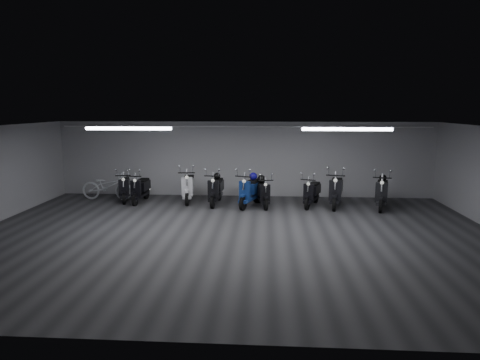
# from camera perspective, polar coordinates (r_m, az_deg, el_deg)

# --- Properties ---
(floor) EXTENTS (14.00, 10.00, 0.01)m
(floor) POSITION_cam_1_polar(r_m,az_deg,el_deg) (10.90, -0.93, -7.76)
(floor) COLOR #323234
(floor) RESTS_ON ground
(ceiling) EXTENTS (14.00, 10.00, 0.01)m
(ceiling) POSITION_cam_1_polar(r_m,az_deg,el_deg) (10.40, -0.98, 7.16)
(ceiling) COLOR gray
(ceiling) RESTS_ON ground
(back_wall) EXTENTS (14.00, 0.01, 2.80)m
(back_wall) POSITION_cam_1_polar(r_m,az_deg,el_deg) (15.50, 0.53, 2.88)
(back_wall) COLOR #ADADB0
(back_wall) RESTS_ON ground
(front_wall) EXTENTS (14.00, 0.01, 2.80)m
(front_wall) POSITION_cam_1_polar(r_m,az_deg,el_deg) (5.74, -5.02, -9.57)
(front_wall) COLOR #ADADB0
(front_wall) RESTS_ON ground
(fluor_strip_left) EXTENTS (2.40, 0.18, 0.08)m
(fluor_strip_left) POSITION_cam_1_polar(r_m,az_deg,el_deg) (12.00, -15.12, 6.88)
(fluor_strip_left) COLOR white
(fluor_strip_left) RESTS_ON ceiling
(fluor_strip_right) EXTENTS (2.40, 0.18, 0.08)m
(fluor_strip_right) POSITION_cam_1_polar(r_m,az_deg,el_deg) (11.57, 14.53, 6.81)
(fluor_strip_right) COLOR white
(fluor_strip_right) RESTS_ON ceiling
(conduit) EXTENTS (13.60, 0.05, 0.05)m
(conduit) POSITION_cam_1_polar(r_m,az_deg,el_deg) (15.31, 0.52, 7.38)
(conduit) COLOR white
(conduit) RESTS_ON back_wall
(scooter_0) EXTENTS (1.01, 1.79, 1.26)m
(scooter_0) POSITION_cam_1_polar(r_m,az_deg,el_deg) (15.29, -15.66, -0.50)
(scooter_0) COLOR black
(scooter_0) RESTS_ON floor
(scooter_1) EXTENTS (0.66, 1.74, 1.27)m
(scooter_1) POSITION_cam_1_polar(r_m,az_deg,el_deg) (14.95, -13.61, -0.63)
(scooter_1) COLOR black
(scooter_1) RESTS_ON floor
(scooter_2) EXTENTS (0.83, 1.96, 1.41)m
(scooter_2) POSITION_cam_1_polar(r_m,az_deg,el_deg) (14.73, -7.16, -0.30)
(scooter_2) COLOR white
(scooter_2) RESTS_ON floor
(scooter_3) EXTENTS (0.73, 1.86, 1.36)m
(scooter_3) POSITION_cam_1_polar(r_m,az_deg,el_deg) (14.24, -3.36, -0.71)
(scooter_3) COLOR black
(scooter_3) RESTS_ON floor
(scooter_4) EXTENTS (1.23, 1.96, 1.39)m
(scooter_4) POSITION_cam_1_polar(r_m,az_deg,el_deg) (13.94, 1.43, -0.87)
(scooter_4) COLOR navy
(scooter_4) RESTS_ON floor
(scooter_5) EXTENTS (0.87, 1.73, 1.23)m
(scooter_5) POSITION_cam_1_polar(r_m,az_deg,el_deg) (13.94, 3.14, -1.21)
(scooter_5) COLOR black
(scooter_5) RESTS_ON floor
(scooter_7) EXTENTS (1.12, 1.76, 1.24)m
(scooter_7) POSITION_cam_1_polar(r_m,az_deg,el_deg) (14.15, 9.90, -1.15)
(scooter_7) COLOR black
(scooter_7) RESTS_ON floor
(scooter_8) EXTENTS (1.08, 2.06, 1.46)m
(scooter_8) POSITION_cam_1_polar(r_m,az_deg,el_deg) (14.22, 13.14, -0.76)
(scooter_8) COLOR black
(scooter_8) RESTS_ON floor
(scooter_9) EXTENTS (1.15, 1.99, 1.41)m
(scooter_9) POSITION_cam_1_polar(r_m,az_deg,el_deg) (14.42, 19.02, -1.01)
(scooter_9) COLOR black
(scooter_9) RESTS_ON floor
(bicycle) EXTENTS (1.94, 0.80, 1.23)m
(bicycle) POSITION_cam_1_polar(r_m,az_deg,el_deg) (15.71, -17.86, -0.40)
(bicycle) COLOR white
(bicycle) RESTS_ON floor
(helmet_0) EXTENTS (0.24, 0.24, 0.24)m
(helmet_0) POSITION_cam_1_polar(r_m,az_deg,el_deg) (14.63, 19.11, 0.28)
(helmet_0) COLOR black
(helmet_0) RESTS_ON scooter_9
(helmet_1) EXTENTS (0.24, 0.24, 0.24)m
(helmet_1) POSITION_cam_1_polar(r_m,az_deg,el_deg) (14.44, -3.18, 0.57)
(helmet_1) COLOR black
(helmet_1) RESTS_ON scooter_3
(helmet_2) EXTENTS (0.27, 0.27, 0.27)m
(helmet_2) POSITION_cam_1_polar(r_m,az_deg,el_deg) (14.12, 1.84, 0.51)
(helmet_2) COLOR #140D8F
(helmet_2) RESTS_ON scooter_4
(helmet_3) EXTENTS (0.29, 0.29, 0.29)m
(helmet_3) POSITION_cam_1_polar(r_m,az_deg,el_deg) (14.11, 2.97, 0.12)
(helmet_3) COLOR black
(helmet_3) RESTS_ON scooter_5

